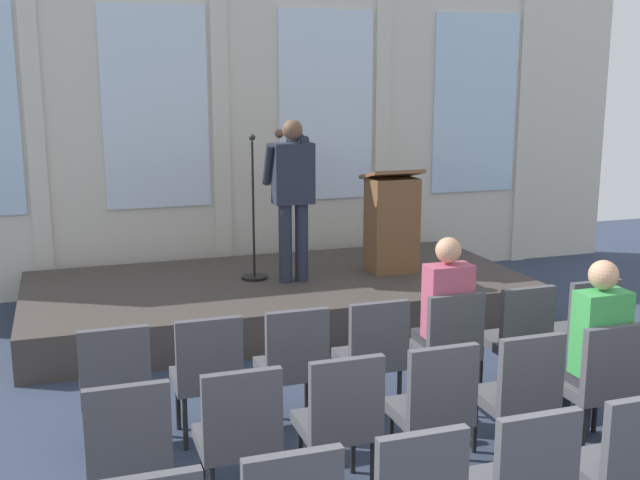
% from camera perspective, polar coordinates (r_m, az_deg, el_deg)
% --- Properties ---
extents(rear_partition, '(10.50, 0.14, 3.95)m').
position_cam_1_polar(rear_partition, '(9.60, -5.43, 8.55)').
color(rear_partition, beige).
rests_on(rear_partition, ground).
extents(stage_platform, '(5.26, 2.46, 0.41)m').
position_cam_1_polar(stage_platform, '(8.44, -3.10, -4.24)').
color(stage_platform, '#3F3833').
rests_on(stage_platform, ground).
extents(speaker, '(0.51, 0.69, 1.71)m').
position_cam_1_polar(speaker, '(8.11, -2.04, 3.79)').
color(speaker, '#232838').
rests_on(speaker, stage_platform).
extents(mic_stand, '(0.28, 0.28, 1.55)m').
position_cam_1_polar(mic_stand, '(8.35, -4.87, -0.61)').
color(mic_stand, black).
rests_on(mic_stand, stage_platform).
extents(lectern, '(0.60, 0.48, 1.16)m').
position_cam_1_polar(lectern, '(8.66, 5.29, 1.30)').
color(lectern, brown).
rests_on(lectern, stage_platform).
extents(chair_r0_c0, '(0.46, 0.44, 0.94)m').
position_cam_1_polar(chair_r0_c0, '(5.51, -14.83, -9.96)').
color(chair_r0_c0, black).
rests_on(chair_r0_c0, ground).
extents(chair_r0_c1, '(0.46, 0.44, 0.94)m').
position_cam_1_polar(chair_r0_c1, '(5.57, -8.29, -9.42)').
color(chair_r0_c1, black).
rests_on(chair_r0_c1, ground).
extents(chair_r0_c2, '(0.46, 0.44, 0.94)m').
position_cam_1_polar(chair_r0_c2, '(5.70, -1.99, -8.78)').
color(chair_r0_c2, black).
rests_on(chair_r0_c2, ground).
extents(chair_r0_c3, '(0.46, 0.44, 0.94)m').
position_cam_1_polar(chair_r0_c3, '(5.90, 3.93, -8.08)').
color(chair_r0_c3, black).
rests_on(chair_r0_c3, ground).
extents(chair_r0_c4, '(0.46, 0.44, 0.94)m').
position_cam_1_polar(chair_r0_c4, '(6.15, 9.40, -7.36)').
color(chair_r0_c4, black).
rests_on(chair_r0_c4, ground).
extents(audience_r0_c4, '(0.36, 0.39, 1.35)m').
position_cam_1_polar(audience_r0_c4, '(6.15, 9.12, -5.25)').
color(audience_r0_c4, '#2D2D33').
rests_on(audience_r0_c4, ground).
extents(chair_r0_c5, '(0.46, 0.44, 0.94)m').
position_cam_1_polar(chair_r0_c5, '(6.46, 14.37, -6.64)').
color(chair_r0_c5, black).
rests_on(chair_r0_c5, ground).
extents(chair_r0_c6, '(0.46, 0.44, 0.94)m').
position_cam_1_polar(chair_r0_c6, '(6.81, 18.85, -5.95)').
color(chair_r0_c6, black).
rests_on(chair_r0_c6, ground).
extents(chair_r1_c0, '(0.46, 0.44, 0.94)m').
position_cam_1_polar(chair_r1_c0, '(4.59, -13.94, -14.51)').
color(chair_r1_c0, black).
rests_on(chair_r1_c0, ground).
extents(chair_r1_c1, '(0.46, 0.44, 0.94)m').
position_cam_1_polar(chair_r1_c1, '(4.66, -6.00, -13.75)').
color(chair_r1_c1, black).
rests_on(chair_r1_c1, ground).
extents(chair_r1_c2, '(0.46, 0.44, 0.94)m').
position_cam_1_polar(chair_r1_c2, '(4.82, 1.50, -12.79)').
color(chair_r1_c2, black).
rests_on(chair_r1_c2, ground).
extents(chair_r1_c3, '(0.46, 0.44, 0.94)m').
position_cam_1_polar(chair_r1_c3, '(5.05, 8.36, -11.72)').
color(chair_r1_c3, black).
rests_on(chair_r1_c3, ground).
extents(chair_r1_c4, '(0.46, 0.44, 0.94)m').
position_cam_1_polar(chair_r1_c4, '(5.35, 14.50, -10.61)').
color(chair_r1_c4, black).
rests_on(chair_r1_c4, ground).
extents(chair_r1_c5, '(0.46, 0.44, 0.94)m').
position_cam_1_polar(chair_r1_c5, '(5.70, 19.89, -9.54)').
color(chair_r1_c5, black).
rests_on(chair_r1_c5, ground).
extents(audience_r1_c5, '(0.36, 0.39, 1.35)m').
position_cam_1_polar(audience_r1_c5, '(5.68, 19.55, -7.27)').
color(audience_r1_c5, '#2D2D33').
rests_on(audience_r1_c5, ground).
extents(chair_r2_c3, '(0.46, 0.44, 0.94)m').
position_cam_1_polar(chair_r2_c3, '(4.27, 14.69, -16.63)').
color(chair_r2_c3, black).
rests_on(chair_r2_c3, ground).
extents(chair_r2_c4, '(0.46, 0.44, 0.94)m').
position_cam_1_polar(chair_r2_c4, '(4.62, 21.48, -14.83)').
color(chair_r2_c4, black).
rests_on(chair_r2_c4, ground).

